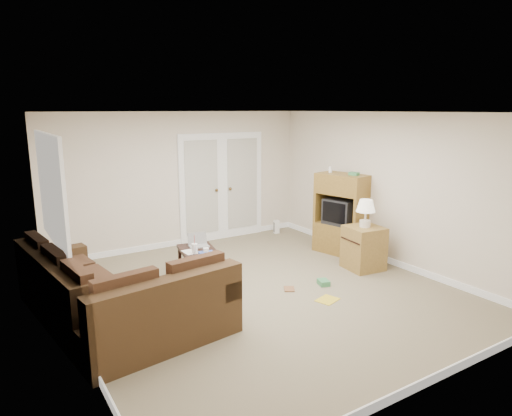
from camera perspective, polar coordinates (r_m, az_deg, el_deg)
floor at (r=6.59m, az=0.52°, el=-10.40°), size 5.50×5.50×0.00m
ceiling at (r=6.08m, az=0.56°, el=11.88°), size 5.00×5.50×0.02m
wall_left at (r=5.34m, az=-22.71°, el=-2.71°), size 0.02×5.50×2.50m
wall_right at (r=7.83m, az=16.14°, el=2.30°), size 0.02×5.50×2.50m
wall_back at (r=8.63m, az=-9.38°, el=3.50°), size 5.00×0.02×2.50m
wall_front at (r=4.25m, az=21.08°, el=-6.29°), size 5.00×0.02×2.50m
baseboards at (r=6.58m, az=0.52°, el=-10.00°), size 5.00×5.50×0.10m
french_doors at (r=8.99m, az=-4.25°, el=2.60°), size 1.80×0.05×2.13m
window_left at (r=6.26m, az=-24.17°, el=2.06°), size 0.05×1.92×1.42m
sectional_sofa at (r=5.74m, az=-17.77°, el=-11.07°), size 2.14×2.79×0.83m
coffee_table at (r=7.06m, az=-6.96°, el=-6.91°), size 0.71×1.12×0.71m
tv_armoire at (r=8.24m, az=10.61°, el=-0.68°), size 0.68×0.98×1.54m
side_cabinet at (r=7.56m, az=13.33°, el=-4.43°), size 0.60×0.60×1.15m
space_heater at (r=9.52m, az=2.56°, el=-2.36°), size 0.13×0.11×0.27m
floor_magazine at (r=6.40m, az=8.92°, el=-11.27°), size 0.36×0.32×0.01m
floor_greenbox at (r=6.89m, az=8.43°, el=-9.18°), size 0.19×0.22×0.08m
floor_book at (r=6.67m, az=3.54°, el=-10.07°), size 0.23×0.25×0.02m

